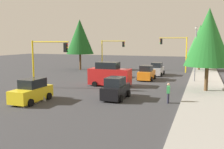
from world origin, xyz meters
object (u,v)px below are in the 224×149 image
at_px(car_green, 107,71).
at_px(traffic_signal_far_right, 111,49).
at_px(tree_roadside_near, 208,37).
at_px(traffic_signal_far_left, 175,47).
at_px(car_yellow, 32,91).
at_px(tree_roadside_far, 200,40).
at_px(traffic_signal_near_right, 47,55).
at_px(tree_opposite_side, 80,37).
at_px(car_orange, 147,73).
at_px(delivery_van_red, 109,75).
at_px(car_silver, 157,69).
at_px(car_black, 116,89).
at_px(pedestrian_crossing, 168,92).
at_px(street_lamp_curbside, 196,48).

bearing_deg(car_green, traffic_signal_far_right, -163.54).
bearing_deg(tree_roadside_near, traffic_signal_far_right, -134.74).
distance_m(traffic_signal_far_left, car_yellow, 27.31).
xyz_separation_m(traffic_signal_far_left, tree_roadside_near, (16.00, 4.77, 1.38)).
height_order(traffic_signal_far_right, tree_roadside_far, tree_roadside_far).
relative_size(traffic_signal_near_right, traffic_signal_far_left, 0.89).
height_order(tree_opposite_side, tree_roadside_far, tree_opposite_side).
distance_m(tree_opposite_side, car_orange, 17.00).
height_order(traffic_signal_far_right, delivery_van_red, traffic_signal_far_right).
bearing_deg(tree_roadside_near, delivery_van_red, -90.00).
bearing_deg(car_silver, traffic_signal_far_left, 156.45).
height_order(traffic_signal_near_right, traffic_signal_far_right, traffic_signal_far_right).
height_order(traffic_signal_far_right, car_black, traffic_signal_far_right).
xyz_separation_m(traffic_signal_near_right, tree_opposite_side, (-18.00, -5.37, 2.26)).
bearing_deg(delivery_van_red, tree_opposite_side, -141.85).
bearing_deg(pedestrian_crossing, traffic_signal_far_left, -175.41).
distance_m(tree_opposite_side, pedestrian_crossing, 27.69).
bearing_deg(traffic_signal_near_right, car_silver, 148.59).
height_order(car_orange, car_black, same).
relative_size(tree_roadside_near, car_orange, 2.18).
distance_m(car_silver, car_yellow, 21.75).
bearing_deg(traffic_signal_far_left, delivery_van_red, -19.70).
bearing_deg(tree_roadside_far, pedestrian_crossing, -4.42).
height_order(car_yellow, car_green, same).
bearing_deg(tree_opposite_side, car_silver, 78.62).
bearing_deg(tree_roadside_near, traffic_signal_near_right, -76.07).
bearing_deg(car_green, delivery_van_red, 23.72).
height_order(car_yellow, pedestrian_crossing, car_yellow).
bearing_deg(tree_roadside_far, traffic_signal_far_right, -75.21).
bearing_deg(street_lamp_curbside, tree_roadside_far, 178.81).
height_order(traffic_signal_near_right, car_silver, traffic_signal_near_right).
xyz_separation_m(car_green, car_black, (12.36, 5.64, -0.00)).
bearing_deg(car_silver, traffic_signal_near_right, -31.41).
distance_m(car_silver, car_green, 7.92).
bearing_deg(pedestrian_crossing, tree_opposite_side, -137.22).
distance_m(tree_roadside_far, delivery_van_red, 22.51).
relative_size(delivery_van_red, car_orange, 1.25).
bearing_deg(car_yellow, car_silver, 160.98).
relative_size(traffic_signal_far_left, street_lamp_curbside, 0.84).
bearing_deg(car_green, traffic_signal_near_right, -15.22).
distance_m(tree_opposite_side, car_silver, 15.71).
xyz_separation_m(traffic_signal_far_left, tree_roadside_far, (-4.00, 3.77, 1.17)).
bearing_deg(pedestrian_crossing, street_lamp_curbside, 171.62).
bearing_deg(traffic_signal_far_right, pedestrian_crossing, 30.87).
bearing_deg(street_lamp_curbside, traffic_signal_near_right, -57.05).
relative_size(tree_roadside_near, car_silver, 2.14).
xyz_separation_m(traffic_signal_far_right, car_silver, (4.93, 9.22, -2.92)).
bearing_deg(tree_opposite_side, car_orange, 60.20).
relative_size(car_orange, pedestrian_crossing, 2.26).
bearing_deg(tree_roadside_far, tree_roadside_near, 2.86).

